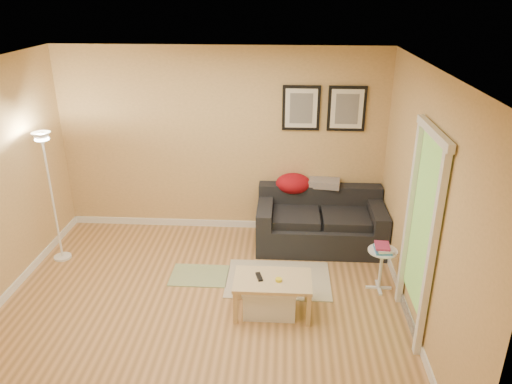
# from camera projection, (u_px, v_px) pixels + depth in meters

# --- Properties ---
(floor) EXTENTS (4.50, 4.50, 0.00)m
(floor) POSITION_uv_depth(u_px,v_px,m) (202.00, 308.00, 5.40)
(floor) COLOR tan
(floor) RESTS_ON ground
(ceiling) EXTENTS (4.50, 4.50, 0.00)m
(ceiling) POSITION_uv_depth(u_px,v_px,m) (189.00, 69.00, 4.39)
(ceiling) COLOR white
(ceiling) RESTS_ON wall_back
(wall_back) EXTENTS (4.50, 0.00, 4.50)m
(wall_back) POSITION_uv_depth(u_px,v_px,m) (222.00, 142.00, 6.74)
(wall_back) COLOR tan
(wall_back) RESTS_ON ground
(wall_front) EXTENTS (4.50, 0.00, 4.50)m
(wall_front) POSITION_uv_depth(u_px,v_px,m) (140.00, 329.00, 3.06)
(wall_front) COLOR tan
(wall_front) RESTS_ON ground
(wall_right) EXTENTS (0.00, 4.00, 4.00)m
(wall_right) POSITION_uv_depth(u_px,v_px,m) (424.00, 206.00, 4.77)
(wall_right) COLOR tan
(wall_right) RESTS_ON ground
(baseboard_back) EXTENTS (4.50, 0.02, 0.10)m
(baseboard_back) POSITION_uv_depth(u_px,v_px,m) (224.00, 223.00, 7.21)
(baseboard_back) COLOR white
(baseboard_back) RESTS_ON ground
(baseboard_left) EXTENTS (0.02, 4.00, 0.10)m
(baseboard_left) POSITION_uv_depth(u_px,v_px,m) (5.00, 297.00, 5.51)
(baseboard_left) COLOR white
(baseboard_left) RESTS_ON ground
(baseboard_right) EXTENTS (0.02, 4.00, 0.10)m
(baseboard_right) POSITION_uv_depth(u_px,v_px,m) (407.00, 312.00, 5.25)
(baseboard_right) COLOR white
(baseboard_right) RESTS_ON ground
(sofa) EXTENTS (1.70, 0.90, 0.75)m
(sofa) POSITION_uv_depth(u_px,v_px,m) (320.00, 220.00, 6.58)
(sofa) COLOR black
(sofa) RESTS_ON ground
(red_throw) EXTENTS (0.48, 0.36, 0.28)m
(red_throw) POSITION_uv_depth(u_px,v_px,m) (293.00, 183.00, 6.74)
(red_throw) COLOR maroon
(red_throw) RESTS_ON sofa
(plaid_throw) EXTENTS (0.45, 0.32, 0.10)m
(plaid_throw) POSITION_uv_depth(u_px,v_px,m) (324.00, 183.00, 6.73)
(plaid_throw) COLOR tan
(plaid_throw) RESTS_ON sofa
(framed_print_left) EXTENTS (0.50, 0.04, 0.60)m
(framed_print_left) POSITION_uv_depth(u_px,v_px,m) (301.00, 108.00, 6.46)
(framed_print_left) COLOR black
(framed_print_left) RESTS_ON wall_back
(framed_print_right) EXTENTS (0.50, 0.04, 0.60)m
(framed_print_right) POSITION_uv_depth(u_px,v_px,m) (347.00, 109.00, 6.42)
(framed_print_right) COLOR black
(framed_print_right) RESTS_ON wall_back
(area_rug) EXTENTS (1.25, 0.85, 0.01)m
(area_rug) POSITION_uv_depth(u_px,v_px,m) (278.00, 279.00, 5.91)
(area_rug) COLOR beige
(area_rug) RESTS_ON ground
(green_runner) EXTENTS (0.70, 0.50, 0.01)m
(green_runner) POSITION_uv_depth(u_px,v_px,m) (200.00, 275.00, 5.99)
(green_runner) COLOR #668C4C
(green_runner) RESTS_ON ground
(coffee_table) EXTENTS (0.96, 0.77, 0.41)m
(coffee_table) POSITION_uv_depth(u_px,v_px,m) (272.00, 295.00, 5.26)
(coffee_table) COLOR #D5B782
(coffee_table) RESTS_ON ground
(remote_control) EXTENTS (0.09, 0.17, 0.02)m
(remote_control) POSITION_uv_depth(u_px,v_px,m) (259.00, 277.00, 5.20)
(remote_control) COLOR black
(remote_control) RESTS_ON coffee_table
(tape_roll) EXTENTS (0.07, 0.07, 0.03)m
(tape_roll) POSITION_uv_depth(u_px,v_px,m) (279.00, 280.00, 5.14)
(tape_roll) COLOR yellow
(tape_roll) RESTS_ON coffee_table
(storage_bin) EXTENTS (0.57, 0.42, 0.35)m
(storage_bin) POSITION_uv_depth(u_px,v_px,m) (270.00, 298.00, 5.28)
(storage_bin) COLOR white
(storage_bin) RESTS_ON ground
(side_table) EXTENTS (0.34, 0.34, 0.52)m
(side_table) POSITION_uv_depth(u_px,v_px,m) (381.00, 270.00, 5.65)
(side_table) COLOR white
(side_table) RESTS_ON ground
(book_stack) EXTENTS (0.23, 0.27, 0.08)m
(book_stack) POSITION_uv_depth(u_px,v_px,m) (383.00, 248.00, 5.52)
(book_stack) COLOR teal
(book_stack) RESTS_ON side_table
(floor_lamp) EXTENTS (0.22, 0.22, 1.71)m
(floor_lamp) POSITION_uv_depth(u_px,v_px,m) (53.00, 202.00, 6.08)
(floor_lamp) COLOR white
(floor_lamp) RESTS_ON ground
(doorway) EXTENTS (0.12, 1.01, 2.13)m
(doorway) POSITION_uv_depth(u_px,v_px,m) (419.00, 238.00, 4.74)
(doorway) COLOR white
(doorway) RESTS_ON ground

